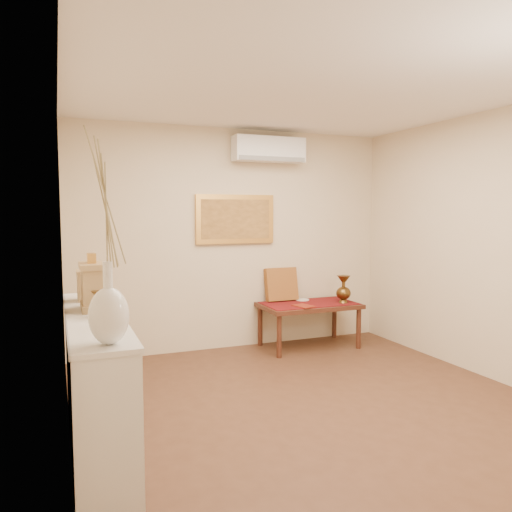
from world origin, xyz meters
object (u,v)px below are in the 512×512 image
low_table (309,309)px  mantel_clock (93,286)px  display_ledge (96,383)px  wooden_chest (87,285)px  white_vase (107,240)px  brass_urn_tall (344,286)px

low_table → mantel_clock: bearing=-147.5°
display_ledge → wooden_chest: (-0.00, 0.59, 0.61)m
white_vase → brass_urn_tall: size_ratio=2.68×
white_vase → wooden_chest: 1.51m
white_vase → wooden_chest: bearing=91.1°
display_ledge → low_table: size_ratio=1.68×
low_table → brass_urn_tall: bearing=-18.2°
display_ledge → low_table: (2.67, 1.88, -0.01)m
white_vase → low_table: size_ratio=0.93×
mantel_clock → low_table: mantel_clock is taller
white_vase → wooden_chest: size_ratio=4.58×
brass_urn_tall → display_ledge: (-3.09, -1.75, -0.28)m
brass_urn_tall → display_ledge: display_ledge is taller
mantel_clock → low_table: 3.23m
brass_urn_tall → wooden_chest: 3.32m
white_vase → mantel_clock: 1.11m
brass_urn_tall → mantel_clock: bearing=-153.0°
display_ledge → white_vase: bearing=-88.3°
wooden_chest → low_table: bearing=25.7°
wooden_chest → display_ledge: bearing=-89.6°
brass_urn_tall → low_table: brass_urn_tall is taller
white_vase → display_ledge: bearing=91.7°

